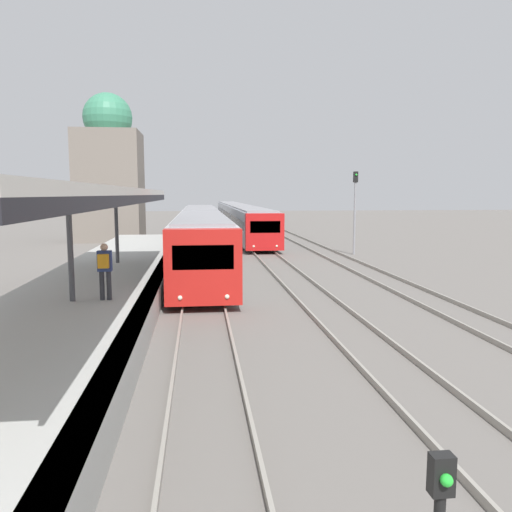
% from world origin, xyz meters
% --- Properties ---
extents(platform_canopy, '(4.00, 20.43, 3.25)m').
position_xyz_m(platform_canopy, '(-3.75, 15.89, 4.01)').
color(platform_canopy, beige).
rests_on(platform_canopy, station_platform).
extents(person_on_platform, '(0.40, 0.40, 1.66)m').
position_xyz_m(person_on_platform, '(-2.86, 15.91, 1.87)').
color(person_on_platform, '#2D2D33').
rests_on(person_on_platform, station_platform).
extents(train_near, '(2.61, 32.18, 2.94)m').
position_xyz_m(train_near, '(0.00, 33.62, 1.63)').
color(train_near, red).
rests_on(train_near, ground_plane).
extents(train_far, '(2.56, 46.94, 2.83)m').
position_xyz_m(train_far, '(4.18, 56.92, 1.58)').
color(train_far, red).
rests_on(train_far, ground_plane).
extents(signal_mast_far, '(0.28, 0.29, 5.42)m').
position_xyz_m(signal_mast_far, '(10.04, 32.97, 3.38)').
color(signal_mast_far, gray).
rests_on(signal_mast_far, ground_plane).
extents(distant_domed_building, '(5.28, 5.28, 12.36)m').
position_xyz_m(distant_domed_building, '(-7.60, 45.20, 5.79)').
color(distant_domed_building, slate).
rests_on(distant_domed_building, ground_plane).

